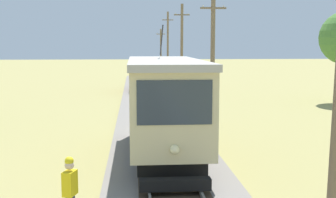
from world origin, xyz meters
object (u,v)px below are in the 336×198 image
utility_pole_distant (168,45)px  second_worker (70,190)px  utility_pole_mid (213,57)px  red_tram (165,104)px  utility_pole_horizon (161,50)px  utility_pole_far (182,48)px  freight_car (146,75)px  gravel_pile (203,86)px

utility_pole_distant → second_worker: 44.57m
utility_pole_mid → red_tram: bearing=-113.2°
utility_pole_horizon → red_tram: bearing=-93.4°
utility_pole_far → utility_pole_horizon: bearing=90.0°
utility_pole_mid → second_worker: bearing=-113.7°
utility_pole_far → utility_pole_distant: size_ratio=0.94×
freight_car → utility_pole_horizon: bearing=83.6°
utility_pole_far → gravel_pile: bearing=41.5°
red_tram → gravel_pile: 25.00m
red_tram → gravel_pile: size_ratio=3.99×
red_tram → second_worker: 6.52m
freight_car → utility_pole_distant: size_ratio=0.62×
freight_car → second_worker: bearing=-95.0°
utility_pole_distant → freight_car: bearing=-102.5°
utility_pole_far → second_worker: (-5.76, -28.23, -3.07)m
utility_pole_far → second_worker: 28.97m
freight_car → utility_pole_mid: size_ratio=0.73×
utility_pole_mid → gravel_pile: (2.23, 17.08, -3.23)m
red_tram → utility_pole_distant: 38.42m
red_tram → utility_pole_distant: utility_pole_distant is taller
second_worker → utility_pole_far: bearing=95.9°
red_tram → utility_pole_horizon: (3.13, 52.27, 1.32)m
utility_pole_horizon → gravel_pile: (2.23, -27.91, -3.07)m
utility_pole_mid → utility_pole_distant: utility_pole_distant is taller
utility_pole_horizon → freight_car: bearing=-96.4°
utility_pole_horizon → utility_pole_distant: bearing=-90.0°
utility_pole_horizon → gravel_pile: bearing=-85.4°
utility_pole_far → utility_pole_horizon: 29.89m
utility_pole_distant → utility_pole_mid: bearing=-90.0°
freight_car → utility_pole_distant: 14.68m
freight_car → utility_pole_mid: 17.29m
utility_pole_far → gravel_pile: utility_pole_far is taller
utility_pole_distant → gravel_pile: utility_pole_distant is taller
red_tram → freight_car: size_ratio=1.64×
red_tram → freight_car: bearing=90.0°
freight_car → utility_pole_far: size_ratio=0.66×
utility_pole_mid → utility_pole_far: 15.11m
utility_pole_mid → second_worker: utility_pole_mid is taller
utility_pole_far → utility_pole_distant: 15.85m
utility_pole_mid → utility_pole_distant: 30.95m
utility_pole_far → utility_pole_horizon: size_ratio=1.16×
utility_pole_far → gravel_pile: (2.23, 1.97, -3.61)m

